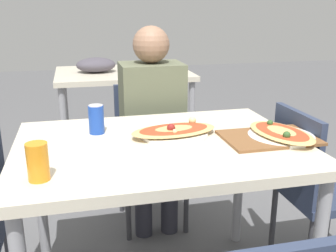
{
  "coord_description": "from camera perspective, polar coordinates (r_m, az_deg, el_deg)",
  "views": [
    {
      "loc": [
        -0.32,
        -1.46,
        1.3
      ],
      "look_at": [
        0.04,
        0.02,
        0.83
      ],
      "focal_mm": 42.0,
      "sensor_mm": 36.0,
      "label": 1
    }
  ],
  "objects": [
    {
      "name": "background_table",
      "position": [
        3.34,
        -7.2,
        6.86
      ],
      "size": [
        1.1,
        0.8,
        0.89
      ],
      "color": "beige",
      "rests_on": "ground_plane"
    },
    {
      "name": "drink_glass",
      "position": [
        1.3,
        -18.37,
        -4.96
      ],
      "size": [
        0.07,
        0.07,
        0.12
      ],
      "color": "orange",
      "rests_on": "dining_table"
    },
    {
      "name": "person_seated",
      "position": [
        2.22,
        -2.28,
        1.47
      ],
      "size": [
        0.34,
        0.28,
        1.19
      ],
      "rotation": [
        0.0,
        0.0,
        3.14
      ],
      "color": "#2D2D38",
      "rests_on": "ground_plane"
    },
    {
      "name": "pizza_main",
      "position": [
        1.66,
        0.9,
        -0.79
      ],
      "size": [
        0.39,
        0.29,
        0.06
      ],
      "color": "white",
      "rests_on": "dining_table"
    },
    {
      "name": "soda_can",
      "position": [
        1.71,
        -10.36,
        0.97
      ],
      "size": [
        0.07,
        0.07,
        0.12
      ],
      "color": "#1E47B2",
      "rests_on": "dining_table"
    },
    {
      "name": "chair_side_right",
      "position": [
        2.04,
        20.45,
        -7.81
      ],
      "size": [
        0.4,
        0.4,
        0.84
      ],
      "rotation": [
        0.0,
        0.0,
        -1.57
      ],
      "color": "#2D3851",
      "rests_on": "ground_plane"
    },
    {
      "name": "serving_tray",
      "position": [
        1.68,
        14.39,
        -1.65
      ],
      "size": [
        0.38,
        0.26,
        0.01
      ],
      "color": "brown",
      "rests_on": "dining_table"
    },
    {
      "name": "dining_table",
      "position": [
        1.62,
        -1.13,
        -5.05
      ],
      "size": [
        1.15,
        0.84,
        0.77
      ],
      "color": "beige",
      "rests_on": "ground_plane"
    },
    {
      "name": "pizza_second",
      "position": [
        1.7,
        16.09,
        -1.09
      ],
      "size": [
        0.27,
        0.37,
        0.05
      ],
      "color": "white",
      "rests_on": "dining_table"
    },
    {
      "name": "chair_far_seated",
      "position": [
        2.4,
        -2.74,
        -2.92
      ],
      "size": [
        0.4,
        0.4,
        0.84
      ],
      "rotation": [
        0.0,
        0.0,
        3.14
      ],
      "color": "#2D3851",
      "rests_on": "ground_plane"
    }
  ]
}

